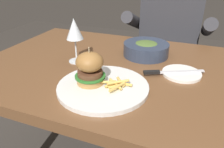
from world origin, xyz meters
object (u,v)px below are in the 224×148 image
(bread_plate, at_px, (182,73))
(diner_person, at_px, (167,53))
(soup_bowl, at_px, (146,49))
(table_knife, at_px, (168,72))
(wine_glass, at_px, (74,31))
(main_plate, at_px, (103,87))
(burger_sandwich, at_px, (90,68))

(bread_plate, bearing_deg, diner_person, 101.40)
(soup_bowl, bearing_deg, table_knife, -52.36)
(wine_glass, height_order, diner_person, diner_person)
(main_plate, relative_size, burger_sandwich, 2.40)
(table_knife, height_order, soup_bowl, soup_bowl)
(wine_glass, distance_m, diner_person, 0.81)
(wine_glass, xyz_separation_m, bread_plate, (0.42, 0.04, -0.13))
(table_knife, bearing_deg, diner_person, 97.22)
(diner_person, bearing_deg, table_knife, -82.78)
(wine_glass, bearing_deg, main_plate, -40.61)
(bread_plate, relative_size, soup_bowl, 0.72)
(diner_person, bearing_deg, main_plate, -96.67)
(main_plate, relative_size, wine_glass, 1.67)
(main_plate, xyz_separation_m, burger_sandwich, (-0.05, -0.00, 0.06))
(main_plate, xyz_separation_m, soup_bowl, (0.06, 0.34, 0.02))
(burger_sandwich, xyz_separation_m, diner_person, (0.14, 0.85, -0.24))
(main_plate, distance_m, bread_plate, 0.31)
(burger_sandwich, distance_m, table_knife, 0.30)
(wine_glass, distance_m, table_knife, 0.40)
(burger_sandwich, distance_m, wine_glass, 0.23)
(main_plate, relative_size, table_knife, 1.42)
(burger_sandwich, height_order, soup_bowl, burger_sandwich)
(main_plate, distance_m, burger_sandwich, 0.08)
(wine_glass, bearing_deg, table_knife, 1.92)
(soup_bowl, xyz_separation_m, diner_person, (0.04, 0.51, -0.21))
(soup_bowl, bearing_deg, wine_glass, -145.77)
(wine_glass, distance_m, bread_plate, 0.44)
(table_knife, bearing_deg, wine_glass, -178.08)
(main_plate, distance_m, soup_bowl, 0.34)
(burger_sandwich, relative_size, wine_glass, 0.70)
(burger_sandwich, height_order, wine_glass, wine_glass)
(main_plate, height_order, table_knife, table_knife)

